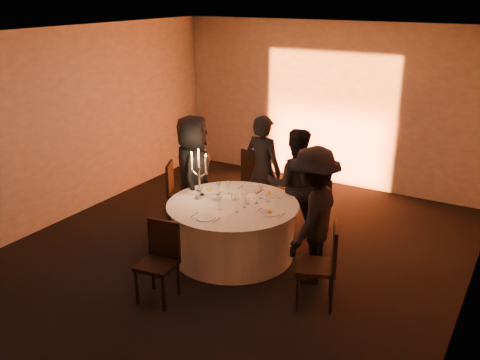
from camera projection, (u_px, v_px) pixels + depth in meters
The scene contains 34 objects.
floor at pixel (233, 254), 7.52m from camera, with size 7.00×7.00×0.00m, color black.
ceiling at pixel (232, 34), 6.50m from camera, with size 7.00×7.00×0.00m, color silver.
wall_back at pixel (330, 105), 9.85m from camera, with size 7.00×7.00×0.00m, color #A09B95.
wall_front at pixel (2, 265), 4.16m from camera, with size 7.00×7.00×0.00m, color #A09B95.
wall_left at pixel (69, 125), 8.42m from camera, with size 7.00×7.00×0.00m, color #A09B95.
wall_right at pixel (478, 194), 5.59m from camera, with size 7.00×7.00×0.00m, color #A09B95.
uplighter_fixture at pixel (319, 183), 10.10m from camera, with size 0.25×0.12×0.10m, color black.
banquet_table at pixel (233, 229), 7.39m from camera, with size 1.80×1.80×0.77m.
chair_left at pixel (177, 188), 8.47m from camera, with size 0.56×0.56×0.95m.
chair_back_left at pixel (257, 177), 8.79m from camera, with size 0.57×0.57×1.06m.
chair_back_right at pixel (318, 201), 8.15m from camera, with size 0.49×0.49×0.85m.
chair_right at pixel (323, 261), 6.14m from camera, with size 0.58×0.58×1.02m.
chair_front at pixel (160, 256), 6.32m from camera, with size 0.47×0.47×0.96m.
guest_left at pixel (193, 173), 8.05m from camera, with size 0.88×0.57×1.79m, color black.
guest_back_left at pixel (263, 170), 8.29m from camera, with size 0.63×0.42×1.74m, color black.
guest_back_right at pixel (295, 185), 7.75m from camera, with size 0.82×0.64×1.68m, color black.
guest_right at pixel (313, 215), 6.61m from camera, with size 1.14×0.65×1.76m, color black.
plate_left at pixel (209, 191), 7.68m from camera, with size 0.36×0.27×0.08m.
plate_back_left at pixel (250, 189), 7.75m from camera, with size 0.36×0.28×0.01m.
plate_back_right at pixel (270, 194), 7.56m from camera, with size 0.36×0.26×0.08m.
plate_right at pixel (270, 212), 6.93m from camera, with size 0.36×0.25×0.08m.
plate_front at pixel (205, 217), 6.80m from camera, with size 0.36×0.25×0.01m.
coffee_cup at pixel (198, 196), 7.43m from camera, with size 0.11×0.11×0.07m.
candelabra at pixel (199, 180), 7.44m from camera, with size 0.29×0.14×0.70m.
wine_glass_a at pixel (256, 194), 7.22m from camera, with size 0.07×0.07×0.19m.
wine_glass_b at pixel (228, 185), 7.56m from camera, with size 0.07×0.07×0.19m.
wine_glass_c at pixel (220, 200), 7.01m from camera, with size 0.07×0.07×0.19m.
wine_glass_d at pixel (244, 198), 7.09m from camera, with size 0.07×0.07×0.19m.
wine_glass_e at pixel (261, 189), 7.39m from camera, with size 0.07×0.07×0.19m.
wine_glass_f at pixel (219, 186), 7.52m from camera, with size 0.07×0.07×0.19m.
wine_glass_g at pixel (237, 203), 6.93m from camera, with size 0.07×0.07×0.19m.
tumbler_a at pixel (248, 201), 7.23m from camera, with size 0.07×0.07×0.09m, color silver.
tumbler_b at pixel (234, 197), 7.37m from camera, with size 0.07×0.07×0.09m, color silver.
tumbler_c at pixel (268, 198), 7.32m from camera, with size 0.07×0.07×0.09m, color silver.
Camera 1 is at (3.46, -5.76, 3.53)m, focal length 40.00 mm.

